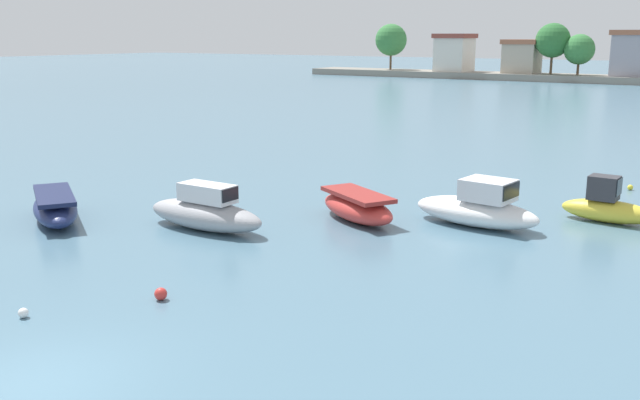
% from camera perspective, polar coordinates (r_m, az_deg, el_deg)
% --- Properties ---
extents(ground_plane, '(400.00, 400.00, 0.00)m').
position_cam_1_polar(ground_plane, '(15.43, -21.85, -13.47)').
color(ground_plane, slate).
extents(moored_boat_0, '(4.76, 3.85, 1.06)m').
position_cam_1_polar(moored_boat_0, '(27.76, -20.34, -0.58)').
color(moored_boat_0, navy).
rests_on(moored_boat_0, ground).
extents(moored_boat_1, '(4.89, 1.63, 1.64)m').
position_cam_1_polar(moored_boat_1, '(25.25, -9.10, -0.97)').
color(moored_boat_1, '#9E9EA3').
rests_on(moored_boat_1, ground).
extents(moored_boat_2, '(4.31, 3.36, 1.05)m').
position_cam_1_polar(moored_boat_2, '(26.19, 3.00, -0.57)').
color(moored_boat_2, '#C63833').
rests_on(moored_boat_2, ground).
extents(moored_boat_3, '(4.85, 2.31, 1.72)m').
position_cam_1_polar(moored_boat_3, '(26.02, 12.47, -0.64)').
color(moored_boat_3, white).
rests_on(moored_boat_3, ground).
extents(moored_boat_4, '(3.37, 1.20, 1.69)m').
position_cam_1_polar(moored_boat_4, '(27.93, 21.90, -0.47)').
color(moored_boat_4, yellow).
rests_on(moored_boat_4, ground).
extents(mooring_buoy_0, '(0.24, 0.24, 0.24)m').
position_cam_1_polar(mooring_buoy_0, '(34.21, 23.46, 0.93)').
color(mooring_buoy_0, yellow).
rests_on(mooring_buoy_0, ground).
extents(mooring_buoy_1, '(0.25, 0.25, 0.25)m').
position_cam_1_polar(mooring_buoy_1, '(18.80, -22.54, -8.30)').
color(mooring_buoy_1, white).
rests_on(mooring_buoy_1, ground).
extents(mooring_buoy_2, '(0.33, 0.33, 0.33)m').
position_cam_1_polar(mooring_buoy_2, '(18.94, -12.56, -7.31)').
color(mooring_buoy_2, red).
rests_on(mooring_buoy_2, ground).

